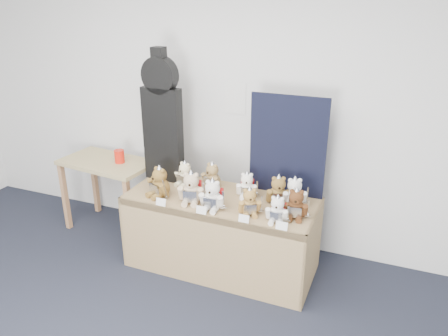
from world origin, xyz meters
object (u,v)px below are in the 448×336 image
at_px(guitar_case, 162,118).
at_px(side_table, 108,172).
at_px(teddy_front_left, 191,189).
at_px(teddy_back_right, 278,191).
at_px(display_table, 218,217).
at_px(red_cup, 119,156).
at_px(teddy_front_right, 250,203).
at_px(teddy_back_end, 294,193).
at_px(teddy_back_centre_right, 247,186).
at_px(teddy_front_centre, 212,196).
at_px(teddy_back_centre_left, 212,177).
at_px(teddy_front_far_left, 159,183).
at_px(teddy_front_far_right, 277,210).
at_px(teddy_back_left, 185,175).
at_px(teddy_front_end, 296,205).

bearing_deg(guitar_case, side_table, -177.49).
xyz_separation_m(teddy_front_left, teddy_back_right, (0.69, 0.25, -0.01)).
height_order(display_table, guitar_case, guitar_case).
distance_m(red_cup, teddy_front_right, 1.56).
bearing_deg(teddy_back_end, teddy_back_centre_right, 156.01).
relative_size(side_table, teddy_front_centre, 3.37).
bearing_deg(teddy_front_left, display_table, 10.64).
height_order(teddy_back_centre_left, teddy_back_centre_right, teddy_back_centre_left).
bearing_deg(teddy_front_far_left, teddy_back_centre_right, 44.08).
bearing_deg(teddy_front_left, guitar_case, 127.60).
relative_size(side_table, teddy_front_far_right, 4.02).
relative_size(red_cup, teddy_front_far_right, 0.53).
relative_size(teddy_front_far_left, teddy_back_end, 1.08).
height_order(side_table, red_cup, red_cup).
relative_size(teddy_front_far_left, teddy_back_left, 1.19).
relative_size(guitar_case, teddy_front_centre, 4.22).
distance_m(side_table, teddy_front_far_right, 1.96).
distance_m(display_table, teddy_front_left, 0.36).
height_order(teddy_front_far_left, teddy_back_centre_left, teddy_front_far_left).
height_order(guitar_case, teddy_back_right, guitar_case).
height_order(guitar_case, teddy_front_centre, guitar_case).
bearing_deg(red_cup, teddy_back_end, -3.72).
distance_m(teddy_front_far_right, teddy_back_left, 1.05).
bearing_deg(teddy_front_right, teddy_back_centre_right, 87.66).
relative_size(teddy_front_left, teddy_front_end, 1.13).
relative_size(display_table, teddy_front_right, 6.57).
height_order(side_table, teddy_front_far_right, teddy_front_far_right).
bearing_deg(teddy_front_left, teddy_back_left, 111.51).
xyz_separation_m(side_table, teddy_back_centre_left, (1.18, -0.03, 0.15)).
xyz_separation_m(teddy_front_centre, teddy_front_right, (0.31, 0.03, -0.01)).
bearing_deg(teddy_back_end, teddy_back_centre_left, 152.96).
height_order(teddy_front_left, teddy_back_centre_left, teddy_front_left).
relative_size(display_table, teddy_back_right, 5.94).
distance_m(side_table, teddy_front_end, 2.05).
bearing_deg(teddy_front_right, teddy_back_left, 131.48).
bearing_deg(display_table, teddy_front_far_right, -14.60).
bearing_deg(teddy_front_far_right, teddy_back_end, 74.44).
bearing_deg(teddy_front_right, teddy_back_end, 18.25).
relative_size(red_cup, teddy_front_right, 0.51).
bearing_deg(teddy_back_centre_right, teddy_back_left, 164.04).
height_order(red_cup, teddy_back_left, teddy_back_left).
height_order(red_cup, teddy_front_far_left, teddy_front_far_left).
bearing_deg(teddy_back_centre_right, teddy_back_end, -16.89).
distance_m(teddy_front_right, teddy_back_centre_left, 0.61).
bearing_deg(teddy_back_right, teddy_front_centre, -169.74).
relative_size(teddy_front_far_left, teddy_front_right, 1.19).
xyz_separation_m(teddy_front_far_left, teddy_back_end, (1.14, 0.26, -0.01)).
xyz_separation_m(guitar_case, teddy_front_far_right, (1.22, -0.41, -0.51)).
distance_m(teddy_front_centre, teddy_front_right, 0.31).
distance_m(teddy_front_far_right, teddy_back_centre_right, 0.50).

